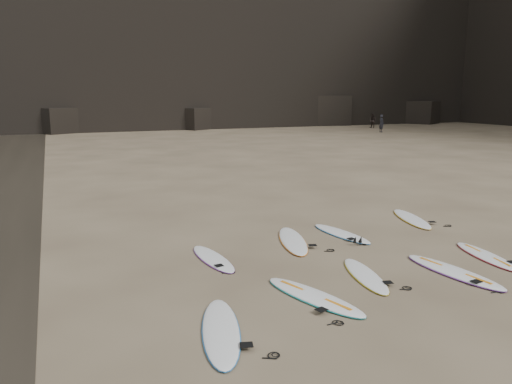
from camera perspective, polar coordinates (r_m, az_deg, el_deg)
ground at (r=11.50m, az=14.18°, el=-9.11°), size 240.00×240.00×0.00m
surfboard_0 at (r=8.66m, az=-4.04°, el=-15.47°), size 1.27×2.62×0.09m
surfboard_1 at (r=10.00m, az=6.63°, el=-11.73°), size 1.34×2.57×0.09m
surfboard_2 at (r=11.26m, az=12.37°, el=-9.25°), size 1.03×2.29×0.08m
surfboard_3 at (r=12.04m, az=21.63°, el=-8.42°), size 0.92×2.65×0.09m
surfboard_4 at (r=13.46m, az=24.85°, el=-6.64°), size 0.96×2.34×0.08m
surfboard_5 at (r=12.11m, az=-4.94°, el=-7.55°), size 0.72×2.27×0.08m
surfboard_6 at (r=13.49m, az=4.22°, el=-5.52°), size 1.37×2.70×0.09m
surfboard_7 at (r=14.32m, az=9.72°, el=-4.68°), size 0.87×2.37×0.08m
surfboard_8 at (r=16.48m, az=17.36°, el=-2.91°), size 1.32×2.61×0.09m
person_a at (r=52.48m, az=14.14°, el=7.61°), size 0.44×0.66×1.77m
person_b at (r=58.49m, az=13.20°, el=7.94°), size 0.86×0.96×1.65m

